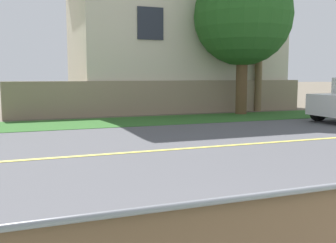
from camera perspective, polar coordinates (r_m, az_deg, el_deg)
The scene contains 8 objects.
ground_plane at distance 9.70m, azimuth -7.84°, elevation -2.93°, with size 140.00×140.00×0.00m, color #665B4C.
curb_edge at distance 4.52m, azimuth 8.81°, elevation -13.58°, with size 44.00×0.30×0.11m, color #ADA89E.
street_asphalt at distance 8.27m, azimuth -5.52°, elevation -4.55°, with size 52.00×8.00×0.01m, color #515156.
road_centre_line at distance 8.27m, azimuth -5.52°, elevation -4.52°, with size 48.00×0.14×0.01m, color #E0CC4C.
far_verge_grass at distance 13.49m, azimuth -11.54°, elevation -0.25°, with size 48.00×2.80×0.02m, color #2D6026.
shade_tree_centre at distance 16.81m, azimuth 11.43°, elevation 15.87°, with size 4.03×4.03×6.65m.
garden_wall at distance 16.49m, azimuth 0.06°, elevation 3.55°, with size 13.00×0.36×1.40m, color gray.
house_across_street at distance 20.04m, azimuth 0.39°, elevation 12.75°, with size 10.18×6.91×7.34m.
Camera 1 is at (-2.11, -1.33, 1.62)m, focal length 41.79 mm.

